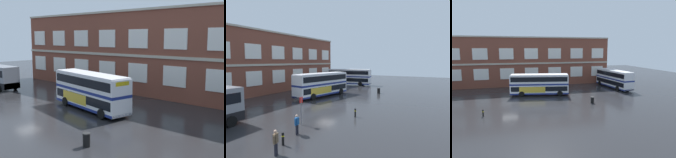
% 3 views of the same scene
% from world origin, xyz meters
% --- Properties ---
extents(ground_plane, '(120.00, 120.00, 0.00)m').
position_xyz_m(ground_plane, '(0.00, 2.00, 0.00)').
color(ground_plane, '#232326').
extents(brick_terminal_building, '(44.79, 8.19, 11.70)m').
position_xyz_m(brick_terminal_building, '(2.17, 17.98, 5.70)').
color(brick_terminal_building, brown).
rests_on(brick_terminal_building, ground).
extents(double_decker_near, '(11.28, 4.47, 4.07)m').
position_xyz_m(double_decker_near, '(5.59, 4.42, 2.15)').
color(double_decker_near, silver).
rests_on(double_decker_near, ground).
extents(double_decker_middle, '(3.87, 11.23, 4.07)m').
position_xyz_m(double_decker_middle, '(23.03, 7.43, 2.15)').
color(double_decker_middle, silver).
rests_on(double_decker_middle, ground).
extents(waiting_passenger, '(0.64, 0.33, 1.70)m').
position_xyz_m(waiting_passenger, '(-10.43, -3.72, 0.93)').
color(waiting_passenger, black).
rests_on(waiting_passenger, ground).
extents(second_passenger, '(0.61, 0.39, 1.70)m').
position_xyz_m(second_passenger, '(-13.89, -4.92, 0.93)').
color(second_passenger, black).
rests_on(second_passenger, ground).
extents(bus_stand_flag, '(0.44, 0.10, 2.70)m').
position_xyz_m(bus_stand_flag, '(-8.23, -2.36, 1.64)').
color(bus_stand_flag, slate).
rests_on(bus_stand_flag, ground).
extents(station_litter_bin, '(0.60, 0.60, 1.03)m').
position_xyz_m(station_litter_bin, '(13.28, -3.43, 0.52)').
color(station_litter_bin, black).
rests_on(station_litter_bin, ground).
extents(safety_bollard_west, '(0.19, 0.19, 0.95)m').
position_xyz_m(safety_bollard_west, '(-12.54, -4.20, 0.49)').
color(safety_bollard_west, black).
rests_on(safety_bollard_west, ground).
extents(safety_bollard_east, '(0.19, 0.19, 0.95)m').
position_xyz_m(safety_bollard_east, '(-3.36, -5.90, 0.49)').
color(safety_bollard_east, black).
rests_on(safety_bollard_east, ground).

